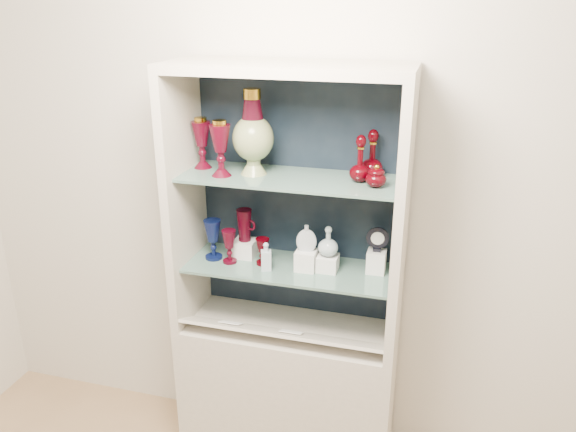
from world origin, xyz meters
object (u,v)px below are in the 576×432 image
(enamel_urn, at_px, (253,132))
(ruby_goblet_small, at_px, (263,251))
(pedestal_lamp_left, at_px, (221,148))
(pedestal_lamp_right, at_px, (202,143))
(cameo_medallion, at_px, (378,239))
(ruby_goblet_tall, at_px, (229,246))
(ruby_pitcher, at_px, (244,225))
(cobalt_goblet, at_px, (213,239))
(ruby_decanter_a, at_px, (360,156))
(clear_round_decanter, at_px, (328,242))
(lidded_bowl, at_px, (376,175))
(flat_flask, at_px, (306,238))
(clear_square_bottle, at_px, (266,256))
(ruby_decanter_b, at_px, (373,152))

(enamel_urn, bearing_deg, ruby_goblet_small, -18.64)
(pedestal_lamp_left, bearing_deg, enamel_urn, 27.21)
(pedestal_lamp_right, bearing_deg, cameo_medallion, 1.05)
(ruby_goblet_tall, bearing_deg, ruby_pitcher, 61.20)
(cobalt_goblet, distance_m, ruby_goblet_tall, 0.09)
(enamel_urn, xyz_separation_m, ruby_decanter_a, (0.45, 0.01, -0.07))
(clear_round_decanter, bearing_deg, lidded_bowl, -14.06)
(ruby_pitcher, bearing_deg, cameo_medallion, 16.44)
(flat_flask, bearing_deg, ruby_decanter_a, -5.45)
(ruby_goblet_small, bearing_deg, clear_square_bottle, -56.84)
(pedestal_lamp_left, bearing_deg, ruby_decanter_a, 6.95)
(clear_square_bottle, bearing_deg, pedestal_lamp_left, -179.66)
(flat_flask, bearing_deg, ruby_goblet_small, 169.13)
(ruby_decanter_a, relative_size, lidded_bowl, 2.30)
(pedestal_lamp_left, height_order, enamel_urn, enamel_urn)
(ruby_goblet_small, xyz_separation_m, clear_round_decanter, (0.30, 0.02, 0.07))
(ruby_goblet_small, bearing_deg, pedestal_lamp_right, 171.45)
(clear_square_bottle, distance_m, clear_round_decanter, 0.28)
(lidded_bowl, distance_m, flat_flask, 0.43)
(cobalt_goblet, bearing_deg, enamel_urn, 4.09)
(clear_round_decanter, bearing_deg, cameo_medallion, 11.27)
(pedestal_lamp_left, height_order, ruby_pitcher, pedestal_lamp_left)
(pedestal_lamp_right, distance_m, ruby_decanter_b, 0.74)
(pedestal_lamp_right, bearing_deg, clear_square_bottle, -16.20)
(clear_square_bottle, height_order, clear_round_decanter, clear_round_decanter)
(clear_round_decanter, bearing_deg, ruby_goblet_small, -176.88)
(ruby_decanter_b, distance_m, flat_flask, 0.46)
(ruby_goblet_small, relative_size, clear_round_decanter, 0.94)
(enamel_urn, xyz_separation_m, ruby_goblet_small, (0.04, -0.01, -0.54))
(ruby_decanter_a, height_order, ruby_decanter_b, ruby_decanter_a)
(cameo_medallion, bearing_deg, ruby_goblet_tall, -177.69)
(enamel_urn, bearing_deg, ruby_decanter_a, 0.90)
(ruby_decanter_b, distance_m, lidded_bowl, 0.15)
(lidded_bowl, height_order, ruby_pitcher, lidded_bowl)
(lidded_bowl, xyz_separation_m, flat_flask, (-0.29, 0.03, -0.32))
(ruby_goblet_tall, height_order, ruby_pitcher, ruby_pitcher)
(ruby_decanter_a, distance_m, ruby_decanter_b, 0.09)
(flat_flask, bearing_deg, ruby_pitcher, 158.19)
(ruby_decanter_b, relative_size, cameo_medallion, 1.89)
(ruby_pitcher, xyz_separation_m, clear_square_bottle, (0.14, -0.11, -0.09))
(lidded_bowl, relative_size, clear_square_bottle, 0.73)
(pedestal_lamp_right, height_order, cameo_medallion, pedestal_lamp_right)
(enamel_urn, xyz_separation_m, ruby_pitcher, (-0.07, 0.05, -0.45))
(ruby_goblet_small, height_order, clear_square_bottle, clear_square_bottle)
(clear_square_bottle, bearing_deg, cobalt_goblet, 169.95)
(ruby_goblet_small, xyz_separation_m, ruby_pitcher, (-0.11, 0.06, 0.09))
(ruby_decanter_a, bearing_deg, cobalt_goblet, -178.12)
(pedestal_lamp_left, xyz_separation_m, cameo_medallion, (0.66, 0.11, -0.38))
(flat_flask, distance_m, clear_round_decanter, 0.10)
(pedestal_lamp_left, bearing_deg, ruby_pitcher, 63.49)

